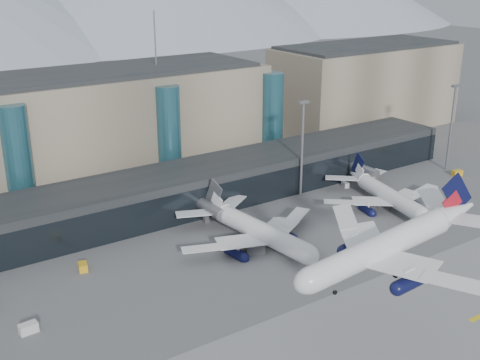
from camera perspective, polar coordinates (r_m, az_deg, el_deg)
name	(u,v)px	position (r m, az deg, el deg)	size (l,w,h in m)	color
ground	(342,311)	(111.29, 9.66, -12.11)	(900.00, 900.00, 0.00)	#515154
runway_strip	(407,353)	(103.01, 15.59, -15.52)	(400.00, 40.00, 0.04)	slate
runway_markings	(407,353)	(102.99, 15.60, -15.50)	(128.00, 1.00, 0.02)	gold
concourse	(183,190)	(151.17, -5.38, -0.92)	(170.00, 27.00, 10.00)	black
terminal_main	(40,136)	(167.84, -18.44, 4.01)	(130.00, 30.00, 31.00)	gray
terminal_east	(365,86)	(229.61, 11.77, 8.69)	(70.00, 30.00, 31.00)	gray
teal_towers	(99,149)	(156.50, -13.21, 2.86)	(116.40, 19.40, 46.00)	#245665
lightmast_mid	(302,143)	(156.67, 5.92, 3.46)	(3.00, 1.20, 25.60)	slate
lightmast_right	(452,123)	(187.09, 19.43, 5.14)	(3.00, 1.20, 25.60)	slate
hero_jet	(396,236)	(91.42, 14.58, -5.15)	(33.69, 33.62, 10.93)	silver
jet_parked_mid	(251,222)	(132.90, 1.04, -3.97)	(38.33, 37.95, 12.40)	silver
jet_parked_right	(383,188)	(157.63, 13.41, -0.75)	(34.66, 35.64, 11.46)	silver
veh_a	(28,328)	(109.55, -19.42, -13.11)	(3.05, 1.71, 1.71)	#BDBDBD
veh_b	(83,267)	(126.35, -14.66, -7.97)	(2.74, 1.69, 1.58)	gold
veh_c	(255,248)	(129.25, 1.47, -6.45)	(4.03, 2.12, 2.24)	#45454A
veh_d	(345,185)	(168.78, 9.94, -0.43)	(2.44, 1.30, 1.39)	#BDBDBD
veh_e	(457,173)	(186.00, 19.89, 0.62)	(2.95, 1.67, 1.67)	gold
veh_g	(282,221)	(143.81, 4.01, -3.86)	(2.24, 1.30, 1.30)	#BDBDBD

